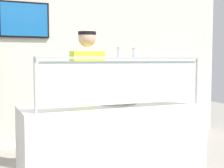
{
  "coord_description": "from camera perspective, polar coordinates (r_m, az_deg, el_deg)",
  "views": [
    {
      "loc": [
        -0.35,
        -2.62,
        1.4
      ],
      "look_at": [
        0.92,
        0.37,
        1.15
      ],
      "focal_mm": 51.7,
      "sensor_mm": 36.0,
      "label": 1
    }
  ],
  "objects": [
    {
      "name": "sneeze_guard",
      "position": [
        2.97,
        2.23,
        1.39
      ],
      "size": [
        1.65,
        0.06,
        0.48
      ],
      "color": "#B2B5BC",
      "rests_on": "serving_counter"
    },
    {
      "name": "prep_shelf",
      "position": [
        5.63,
        8.46,
        -5.45
      ],
      "size": [
        0.7,
        0.55,
        0.89
      ],
      "primitive_type": "cube",
      "color": "#B7BABF",
      "rests_on": "ground"
    },
    {
      "name": "pizza_tray",
      "position": [
        3.33,
        0.42,
        -3.13
      ],
      "size": [
        0.46,
        0.46,
        0.04
      ],
      "color": "#9EA0A8",
      "rests_on": "serving_counter"
    },
    {
      "name": "parmesan_shaker",
      "position": [
        2.94,
        1.36,
        5.58
      ],
      "size": [
        0.06,
        0.06,
        0.09
      ],
      "color": "white",
      "rests_on": "sneeze_guard"
    },
    {
      "name": "pizza_server",
      "position": [
        3.31,
        0.73,
        -2.79
      ],
      "size": [
        0.14,
        0.29,
        0.01
      ],
      "primitive_type": "cube",
      "rotation": [
        0.0,
        0.0,
        -0.23
      ],
      "color": "#ADAFB7",
      "rests_on": "pizza_tray"
    },
    {
      "name": "pizza_box_stack",
      "position": [
        5.56,
        8.52,
        0.0
      ],
      "size": [
        0.45,
        0.43,
        0.18
      ],
      "color": "tan",
      "rests_on": "prep_shelf"
    },
    {
      "name": "serving_counter",
      "position": [
        3.35,
        0.12,
        -11.71
      ],
      "size": [
        1.83,
        0.68,
        0.95
      ],
      "primitive_type": "cube",
      "color": "silver",
      "rests_on": "ground"
    },
    {
      "name": "worker_figure",
      "position": [
        3.88,
        -4.29,
        -1.5
      ],
      "size": [
        0.41,
        0.5,
        1.76
      ],
      "color": "#23232D",
      "rests_on": "ground"
    },
    {
      "name": "shop_rear_unit",
      "position": [
        5.37,
        -9.48,
        3.85
      ],
      "size": [
        6.23,
        0.13,
        2.7
      ],
      "color": "silver",
      "rests_on": "ground"
    },
    {
      "name": "pepper_flake_shaker",
      "position": [
        3.01,
        4.07,
        5.5
      ],
      "size": [
        0.06,
        0.06,
        0.08
      ],
      "color": "white",
      "rests_on": "sneeze_guard"
    }
  ]
}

